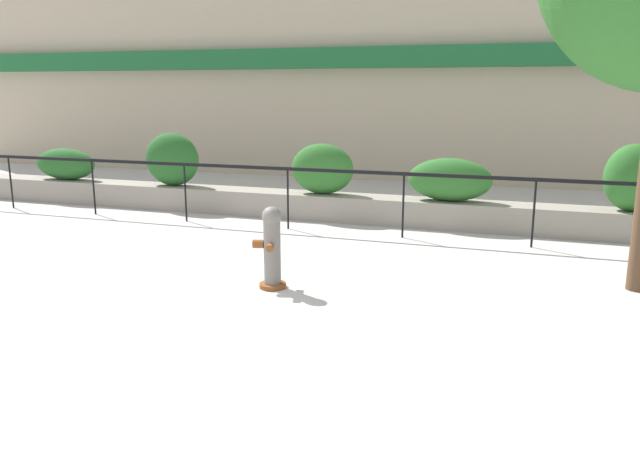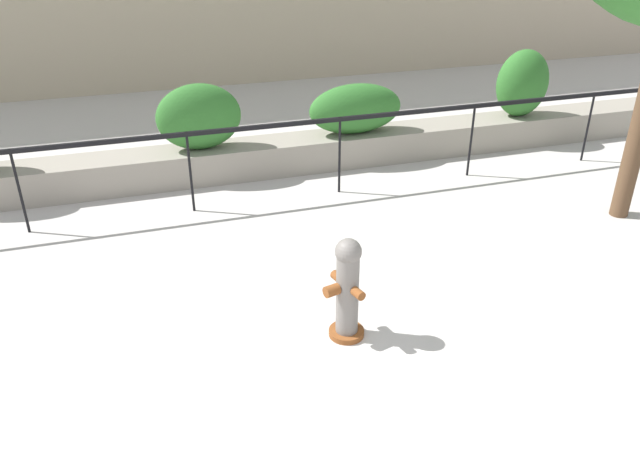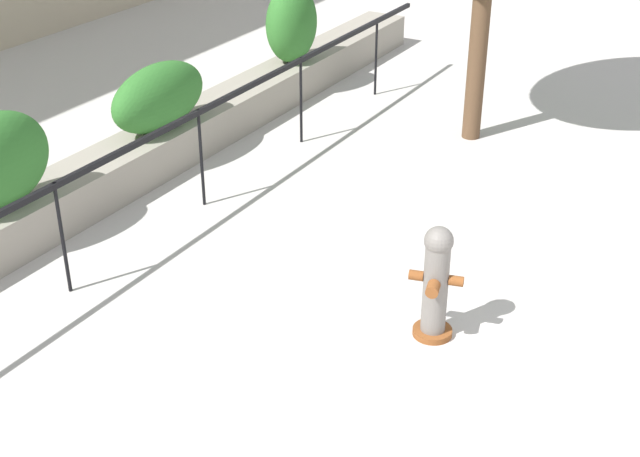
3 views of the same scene
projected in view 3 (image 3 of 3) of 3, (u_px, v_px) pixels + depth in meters
The scene contains 4 objects.
fence_railing_segment at pixel (56, 196), 8.09m from camera, with size 15.00×0.05×1.15m.
hedge_bush_3 at pixel (159, 97), 10.75m from camera, with size 1.54×0.64×0.80m, color #2D6B28.
hedge_bush_4 at pixel (292, 23), 13.00m from camera, with size 0.94×0.66×1.15m, color #2D6B28.
fire_hydrant at pixel (436, 282), 7.67m from camera, with size 0.47×0.48×1.08m.
Camera 3 is at (-5.07, -0.83, 4.59)m, focal length 50.00 mm.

